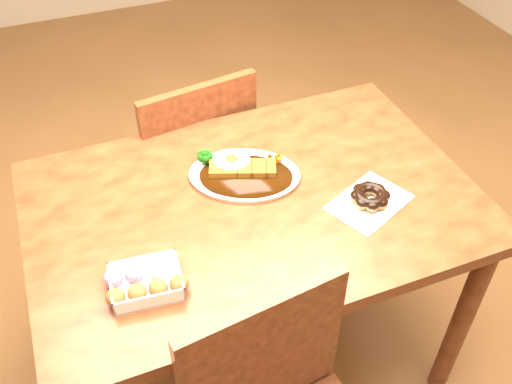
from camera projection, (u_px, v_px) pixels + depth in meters
name	position (u px, v px, depth m)	size (l,w,h in m)	color
ground	(254.00, 352.00, 2.04)	(6.00, 6.00, 0.00)	brown
table	(254.00, 225.00, 1.61)	(1.20, 0.80, 0.75)	#441E0D
chair_far	(190.00, 163.00, 2.08)	(0.48, 0.48, 0.87)	#441E0D
katsu_curry_plate	(243.00, 172.00, 1.60)	(0.37, 0.33, 0.06)	white
donut_box	(144.00, 282.00, 1.30)	(0.19, 0.14, 0.05)	white
pon_de_ring	(370.00, 197.00, 1.52)	(0.26, 0.22, 0.04)	silver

